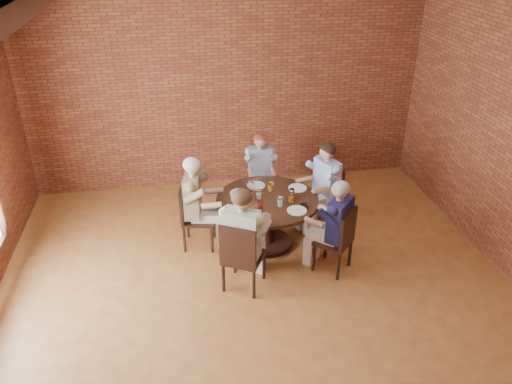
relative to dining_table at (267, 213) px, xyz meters
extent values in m
plane|color=#9E6731|center=(-0.31, -1.41, -0.53)|extent=(7.00, 7.00, 0.00)
plane|color=white|center=(-0.31, -1.41, 2.87)|extent=(7.00, 7.00, 0.00)
plane|color=brown|center=(-0.31, 2.09, 1.17)|extent=(7.00, 0.00, 7.00)
cylinder|color=black|center=(0.00, 0.00, -0.50)|extent=(0.71, 0.71, 0.06)
cylinder|color=black|center=(0.00, 0.00, -0.18)|extent=(0.20, 0.20, 0.64)
cylinder|color=#342012|center=(0.00, 0.00, 0.20)|extent=(1.41, 1.41, 0.05)
cube|color=black|center=(0.90, 0.35, -0.10)|extent=(0.56, 0.56, 0.04)
cube|color=black|center=(1.08, 0.43, 0.17)|extent=(0.19, 0.41, 0.49)
cylinder|color=black|center=(0.66, 0.46, -0.32)|extent=(0.04, 0.04, 0.41)
cylinder|color=black|center=(0.79, 0.12, -0.32)|extent=(0.04, 0.04, 0.41)
cylinder|color=black|center=(1.00, 0.59, -0.32)|extent=(0.04, 0.04, 0.41)
cylinder|color=black|center=(1.14, 0.25, -0.32)|extent=(0.04, 0.04, 0.41)
cube|color=black|center=(0.09, 1.08, -0.10)|extent=(0.41, 0.41, 0.04)
cube|color=black|center=(0.10, 1.25, 0.14)|extent=(0.38, 0.07, 0.44)
cylinder|color=black|center=(-0.08, 0.94, -0.32)|extent=(0.04, 0.04, 0.41)
cylinder|color=black|center=(0.24, 0.91, -0.32)|extent=(0.04, 0.04, 0.41)
cylinder|color=black|center=(-0.06, 1.26, -0.32)|extent=(0.04, 0.04, 0.41)
cylinder|color=black|center=(0.26, 1.23, -0.32)|extent=(0.04, 0.04, 0.41)
cube|color=black|center=(-0.95, 0.16, -0.10)|extent=(0.50, 0.50, 0.04)
cube|color=black|center=(-1.15, 0.19, 0.17)|extent=(0.11, 0.44, 0.50)
cylinder|color=black|center=(-0.79, -0.06, -0.32)|extent=(0.04, 0.04, 0.41)
cylinder|color=black|center=(-0.73, 0.31, -0.32)|extent=(0.04, 0.04, 0.41)
cylinder|color=black|center=(-1.17, 0.00, -0.32)|extent=(0.04, 0.04, 0.41)
cylinder|color=black|center=(-1.11, 0.37, -0.32)|extent=(0.04, 0.04, 0.41)
cube|color=black|center=(-0.45, -0.85, -0.10)|extent=(0.62, 0.62, 0.04)
cube|color=black|center=(-0.55, -1.03, 0.18)|extent=(0.42, 0.25, 0.53)
cylinder|color=black|center=(-0.18, -0.76, -0.32)|extent=(0.04, 0.04, 0.41)
cylinder|color=black|center=(-0.54, -0.58, -0.32)|extent=(0.04, 0.04, 0.41)
cylinder|color=black|center=(-0.37, -1.12, -0.32)|extent=(0.04, 0.04, 0.41)
cylinder|color=black|center=(-0.72, -0.93, -0.32)|extent=(0.04, 0.04, 0.41)
cube|color=black|center=(0.75, -0.69, -0.10)|extent=(0.59, 0.59, 0.04)
cube|color=black|center=(0.88, -0.82, 0.16)|extent=(0.31, 0.33, 0.48)
cylinder|color=black|center=(0.74, -0.44, -0.32)|extent=(0.04, 0.04, 0.41)
cylinder|color=black|center=(0.49, -0.70, -0.32)|extent=(0.04, 0.04, 0.41)
cylinder|color=black|center=(1.00, -0.68, -0.32)|extent=(0.04, 0.04, 0.41)
cylinder|color=black|center=(0.75, -0.95, -0.32)|extent=(0.04, 0.04, 0.41)
cylinder|color=white|center=(0.48, 0.23, 0.23)|extent=(0.26, 0.26, 0.01)
cylinder|color=white|center=(-0.09, 0.39, 0.23)|extent=(0.26, 0.26, 0.01)
cylinder|color=white|center=(-0.36, 0.21, 0.23)|extent=(0.26, 0.26, 0.01)
cylinder|color=white|center=(0.32, -0.39, 0.23)|extent=(0.26, 0.26, 0.01)
cylinder|color=white|center=(0.33, -0.04, 0.29)|extent=(0.07, 0.07, 0.14)
cylinder|color=white|center=(0.08, 0.22, 0.29)|extent=(0.07, 0.07, 0.14)
cylinder|color=white|center=(-0.17, 0.32, 0.29)|extent=(0.07, 0.07, 0.14)
cylinder|color=white|center=(-0.11, 0.02, 0.29)|extent=(0.07, 0.07, 0.14)
cylinder|color=white|center=(-0.26, -0.03, 0.29)|extent=(0.07, 0.07, 0.14)
cylinder|color=white|center=(-0.15, -0.31, 0.29)|extent=(0.07, 0.07, 0.14)
cylinder|color=white|center=(0.13, -0.22, 0.29)|extent=(0.07, 0.07, 0.14)
cylinder|color=white|center=(0.30, -0.15, 0.29)|extent=(0.07, 0.07, 0.14)
cube|color=black|center=(0.45, -0.29, 0.23)|extent=(0.08, 0.15, 0.01)
camera|label=1|loc=(-1.13, -5.84, 3.58)|focal=35.00mm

